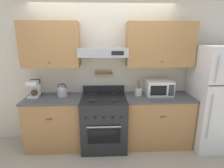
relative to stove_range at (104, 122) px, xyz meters
The scene contains 10 objects.
ground_plane 0.54m from the stove_range, 90.00° to the right, with size 16.00×16.00×0.00m, color #B2A38E.
wall_back 1.04m from the stove_range, 82.10° to the left, with size 5.20×0.46×2.55m.
counter_left 0.88m from the stove_range, behind, with size 0.97×0.63×0.92m.
counter_right 0.98m from the stove_range, ahead, with size 1.17×0.63×0.92m.
stove_range is the anchor object (origin of this frame).
refrigerator 1.98m from the stove_range, ahead, with size 0.70×0.77×1.81m.
tea_kettle 0.92m from the stove_range, behind, with size 0.22×0.17×0.24m.
coffee_maker 1.37m from the stove_range, behind, with size 0.17×0.26×0.29m.
microwave 1.16m from the stove_range, ahead, with size 0.46×0.37×0.27m.
utensil_crock 0.83m from the stove_range, 11.45° to the left, with size 0.14×0.14×0.28m.
Camera 1 is at (0.02, -2.59, 1.93)m, focal length 28.00 mm.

